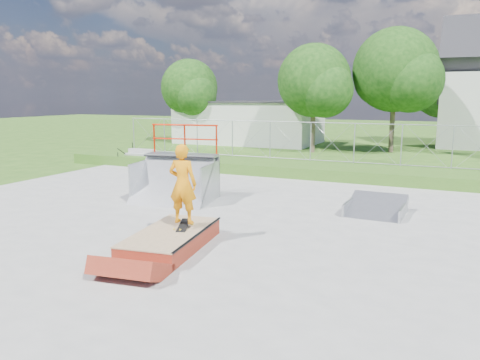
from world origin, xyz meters
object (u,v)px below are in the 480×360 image
Objects in this scene: skater at (183,187)px; flat_bank_ramp at (376,207)px; grind_box at (171,240)px; quarter_pipe at (173,165)px.

flat_bank_ramp is at bearing -134.39° from skater.
skater is (-3.70, -4.76, 1.15)m from flat_bank_ramp.
skater is (0.12, 0.37, 1.18)m from grind_box.
quarter_pipe is at bearing -61.52° from skater.
flat_bank_ramp is 6.13m from skater.
flat_bank_ramp is at bearing 45.64° from grind_box.
quarter_pipe is at bearing -169.65° from flat_bank_ramp.
quarter_pipe reaches higher than grind_box.
quarter_pipe is 1.45× the size of flat_bank_ramp.
quarter_pipe is (-2.56, 4.19, 1.04)m from grind_box.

